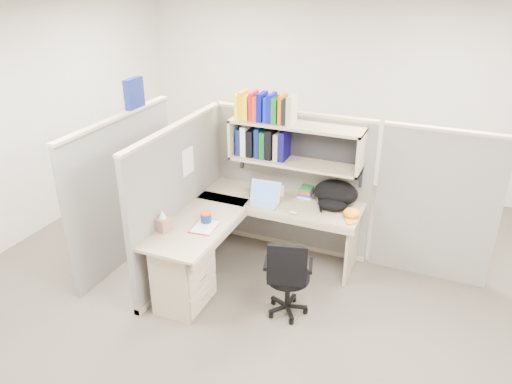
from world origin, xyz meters
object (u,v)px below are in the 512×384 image
at_px(backpack, 334,195).
at_px(snack_canister, 206,217).
at_px(task_chair, 287,289).
at_px(laptop, 262,195).
at_px(desk, 211,255).

height_order(backpack, snack_canister, backpack).
bearing_deg(task_chair, laptop, 127.16).
bearing_deg(desk, task_chair, -3.26).
xyz_separation_m(backpack, snack_canister, (-1.07, -0.81, -0.08)).
height_order(laptop, task_chair, laptop).
height_order(desk, laptop, laptop).
bearing_deg(backpack, desk, -140.09).
bearing_deg(snack_canister, laptop, 57.17).
bearing_deg(backpack, laptop, -164.53).
height_order(laptop, backpack, backpack).
bearing_deg(task_chair, desk, 176.74).
xyz_separation_m(laptop, backpack, (0.70, 0.25, 0.02)).
distance_m(laptop, task_chair, 1.07).
xyz_separation_m(desk, backpack, (0.97, 0.93, 0.43)).
relative_size(laptop, snack_canister, 2.93).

